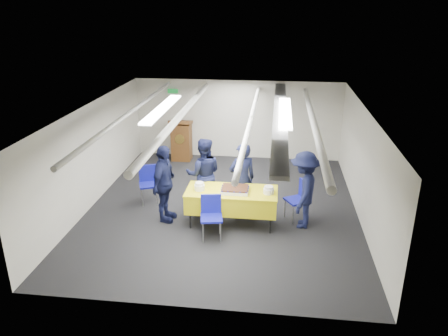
% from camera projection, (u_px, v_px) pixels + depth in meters
% --- Properties ---
extents(ground, '(7.00, 7.00, 0.00)m').
position_uv_depth(ground, '(223.00, 208.00, 9.97)').
color(ground, black).
rests_on(ground, ground).
extents(room_shell, '(6.00, 7.00, 2.30)m').
position_uv_depth(room_shell, '(229.00, 126.00, 9.68)').
color(room_shell, beige).
rests_on(room_shell, ground).
extents(serving_table, '(1.88, 0.84, 0.77)m').
position_uv_depth(serving_table, '(232.00, 200.00, 9.05)').
color(serving_table, black).
rests_on(serving_table, ground).
extents(sheet_cake, '(0.57, 0.44, 0.10)m').
position_uv_depth(sheet_cake, '(235.00, 189.00, 8.91)').
color(sheet_cake, white).
rests_on(sheet_cake, serving_table).
extents(plate_stack_left, '(0.21, 0.21, 0.17)m').
position_uv_depth(plate_stack_left, '(200.00, 186.00, 8.98)').
color(plate_stack_left, white).
rests_on(plate_stack_left, serving_table).
extents(plate_stack_right, '(0.22, 0.22, 0.16)m').
position_uv_depth(plate_stack_right, '(269.00, 190.00, 8.82)').
color(plate_stack_right, white).
rests_on(plate_stack_right, serving_table).
extents(podium, '(0.62, 0.53, 1.25)m').
position_uv_depth(podium, '(181.00, 140.00, 12.75)').
color(podium, brown).
rests_on(podium, ground).
extents(chair_near, '(0.49, 0.49, 0.87)m').
position_uv_depth(chair_near, '(211.00, 212.00, 8.59)').
color(chair_near, gray).
rests_on(chair_near, ground).
extents(chair_right, '(0.57, 0.57, 0.87)m').
position_uv_depth(chair_right, '(300.00, 196.00, 9.28)').
color(chair_right, gray).
rests_on(chair_right, ground).
extents(chair_left, '(0.54, 0.54, 0.87)m').
position_uv_depth(chair_left, '(148.00, 180.00, 10.12)').
color(chair_left, gray).
rests_on(chair_left, ground).
extents(sailor_a, '(0.70, 0.60, 1.63)m').
position_uv_depth(sailor_a, '(242.00, 179.00, 9.42)').
color(sailor_a, black).
rests_on(sailor_a, ground).
extents(sailor_b, '(0.89, 0.74, 1.66)m').
position_uv_depth(sailor_b, '(204.00, 174.00, 9.66)').
color(sailor_b, black).
rests_on(sailor_b, ground).
extents(sailor_c, '(0.54, 1.03, 1.68)m').
position_uv_depth(sailor_c, '(164.00, 184.00, 9.12)').
color(sailor_c, black).
rests_on(sailor_c, ground).
extents(sailor_d, '(0.79, 1.15, 1.63)m').
position_uv_depth(sailor_d, '(304.00, 190.00, 8.89)').
color(sailor_d, black).
rests_on(sailor_d, ground).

